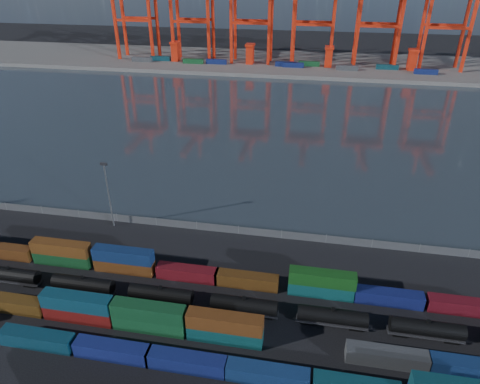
# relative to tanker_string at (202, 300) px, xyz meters

# --- Properties ---
(ground) EXTENTS (700.00, 700.00, 0.00)m
(ground) POSITION_rel_tanker_string_xyz_m (2.16, -3.24, -1.91)
(ground) COLOR black
(ground) RESTS_ON ground
(harbor_water) EXTENTS (700.00, 700.00, 0.00)m
(harbor_water) POSITION_rel_tanker_string_xyz_m (2.16, 101.76, -1.90)
(harbor_water) COLOR #28323A
(harbor_water) RESTS_ON ground
(far_quay) EXTENTS (700.00, 70.00, 2.00)m
(far_quay) POSITION_rel_tanker_string_xyz_m (2.16, 206.76, -0.91)
(far_quay) COLOR #514F4C
(far_quay) RESTS_ON ground
(container_row_south) EXTENTS (127.75, 2.55, 5.43)m
(container_row_south) POSITION_rel_tanker_string_xyz_m (9.67, -13.18, -0.06)
(container_row_south) COLOR #464A4C
(container_row_south) RESTS_ON ground
(container_row_mid) EXTENTS (141.89, 2.58, 5.49)m
(container_row_mid) POSITION_rel_tanker_string_xyz_m (10.40, -6.59, 0.31)
(container_row_mid) COLOR #37393C
(container_row_mid) RESTS_ON ground
(container_row_north) EXTENTS (129.68, 2.52, 5.37)m
(container_row_north) POSITION_rel_tanker_string_xyz_m (-14.66, 7.41, 0.20)
(container_row_north) COLOR #111755
(container_row_north) RESTS_ON ground
(tanker_string) EXTENTS (120.88, 2.66, 3.81)m
(tanker_string) POSITION_rel_tanker_string_xyz_m (0.00, 0.00, 0.00)
(tanker_string) COLOR black
(tanker_string) RESTS_ON ground
(waterfront_fence) EXTENTS (160.12, 0.12, 2.20)m
(waterfront_fence) POSITION_rel_tanker_string_xyz_m (2.16, 24.76, -0.91)
(waterfront_fence) COLOR #595B5E
(waterfront_fence) RESTS_ON ground
(yard_light_mast) EXTENTS (1.60, 0.40, 16.60)m
(yard_light_mast) POSITION_rel_tanker_string_xyz_m (-27.84, 22.76, 7.39)
(yard_light_mast) COLOR slate
(yard_light_mast) RESTS_ON ground
(quay_containers) EXTENTS (172.58, 10.99, 2.60)m
(quay_containers) POSITION_rel_tanker_string_xyz_m (-8.84, 192.22, 1.39)
(quay_containers) COLOR navy
(quay_containers) RESTS_ON far_quay
(straddle_carriers) EXTENTS (140.00, 7.00, 11.10)m
(straddle_carriers) POSITION_rel_tanker_string_xyz_m (-0.34, 196.76, 5.91)
(straddle_carriers) COLOR red
(straddle_carriers) RESTS_ON far_quay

